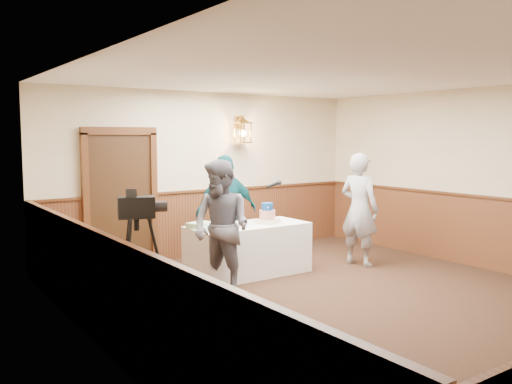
{
  "coord_description": "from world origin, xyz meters",
  "views": [
    {
      "loc": [
        -4.65,
        -4.65,
        2.04
      ],
      "look_at": [
        -0.24,
        1.7,
        1.25
      ],
      "focal_mm": 38.0,
      "sensor_mm": 36.0,
      "label": 1
    }
  ],
  "objects_px": {
    "sheet_cake_green": "(201,225)",
    "display_table": "(248,249)",
    "baker": "(359,209)",
    "sheet_cake_yellow": "(230,225)",
    "tiered_cake": "(267,215)",
    "assistant_p": "(227,211)",
    "tv_camera_rig": "(138,276)",
    "interviewer": "(222,228)"
  },
  "relations": [
    {
      "from": "sheet_cake_green",
      "to": "display_table",
      "type": "bearing_deg",
      "value": -11.72
    },
    {
      "from": "baker",
      "to": "sheet_cake_yellow",
      "type": "bearing_deg",
      "value": 63.84
    },
    {
      "from": "tiered_cake",
      "to": "sheet_cake_green",
      "type": "height_order",
      "value": "tiered_cake"
    },
    {
      "from": "assistant_p",
      "to": "tv_camera_rig",
      "type": "distance_m",
      "value": 3.19
    },
    {
      "from": "display_table",
      "to": "interviewer",
      "type": "xyz_separation_m",
      "value": [
        -0.85,
        -0.64,
        0.5
      ]
    },
    {
      "from": "interviewer",
      "to": "display_table",
      "type": "bearing_deg",
      "value": 107.53
    },
    {
      "from": "tiered_cake",
      "to": "baker",
      "type": "xyz_separation_m",
      "value": [
        1.47,
        -0.45,
        0.02
      ]
    },
    {
      "from": "interviewer",
      "to": "baker",
      "type": "bearing_deg",
      "value": 73.23
    },
    {
      "from": "sheet_cake_green",
      "to": "interviewer",
      "type": "height_order",
      "value": "interviewer"
    },
    {
      "from": "display_table",
      "to": "sheet_cake_yellow",
      "type": "xyz_separation_m",
      "value": [
        -0.34,
        -0.02,
        0.41
      ]
    },
    {
      "from": "sheet_cake_yellow",
      "to": "assistant_p",
      "type": "relative_size",
      "value": 0.17
    },
    {
      "from": "tiered_cake",
      "to": "tv_camera_rig",
      "type": "bearing_deg",
      "value": -151.19
    },
    {
      "from": "display_table",
      "to": "tv_camera_rig",
      "type": "distance_m",
      "value": 2.83
    },
    {
      "from": "sheet_cake_green",
      "to": "interviewer",
      "type": "xyz_separation_m",
      "value": [
        -0.13,
        -0.79,
        0.09
      ]
    },
    {
      "from": "sheet_cake_green",
      "to": "assistant_p",
      "type": "height_order",
      "value": "assistant_p"
    },
    {
      "from": "display_table",
      "to": "interviewer",
      "type": "bearing_deg",
      "value": -142.83
    },
    {
      "from": "display_table",
      "to": "baker",
      "type": "xyz_separation_m",
      "value": [
        1.78,
        -0.51,
        0.52
      ]
    },
    {
      "from": "tiered_cake",
      "to": "sheet_cake_green",
      "type": "distance_m",
      "value": 1.05
    },
    {
      "from": "assistant_p",
      "to": "tiered_cake",
      "type": "bearing_deg",
      "value": 119.41
    },
    {
      "from": "tv_camera_rig",
      "to": "sheet_cake_yellow",
      "type": "bearing_deg",
      "value": 54.93
    },
    {
      "from": "sheet_cake_yellow",
      "to": "sheet_cake_green",
      "type": "bearing_deg",
      "value": 156.02
    },
    {
      "from": "display_table",
      "to": "assistant_p",
      "type": "relative_size",
      "value": 1.02
    },
    {
      "from": "sheet_cake_yellow",
      "to": "tiered_cake",
      "type": "bearing_deg",
      "value": -3.54
    },
    {
      "from": "sheet_cake_yellow",
      "to": "assistant_p",
      "type": "xyz_separation_m",
      "value": [
        0.34,
        0.63,
        0.1
      ]
    },
    {
      "from": "interviewer",
      "to": "sheet_cake_yellow",
      "type": "bearing_deg",
      "value": 120.98
    },
    {
      "from": "sheet_cake_yellow",
      "to": "sheet_cake_green",
      "type": "distance_m",
      "value": 0.42
    },
    {
      "from": "sheet_cake_yellow",
      "to": "display_table",
      "type": "bearing_deg",
      "value": 3.48
    },
    {
      "from": "tiered_cake",
      "to": "sheet_cake_green",
      "type": "bearing_deg",
      "value": 168.43
    },
    {
      "from": "display_table",
      "to": "tiered_cake",
      "type": "height_order",
      "value": "tiered_cake"
    },
    {
      "from": "display_table",
      "to": "tv_camera_rig",
      "type": "relative_size",
      "value": 1.24
    },
    {
      "from": "baker",
      "to": "assistant_p",
      "type": "distance_m",
      "value": 2.1
    },
    {
      "from": "interviewer",
      "to": "tiered_cake",
      "type": "bearing_deg",
      "value": 97.23
    },
    {
      "from": "baker",
      "to": "display_table",
      "type": "bearing_deg",
      "value": 60.84
    },
    {
      "from": "display_table",
      "to": "sheet_cake_yellow",
      "type": "height_order",
      "value": "sheet_cake_yellow"
    },
    {
      "from": "tiered_cake",
      "to": "assistant_p",
      "type": "distance_m",
      "value": 0.73
    },
    {
      "from": "baker",
      "to": "sheet_cake_green",
      "type": "bearing_deg",
      "value": 62.09
    },
    {
      "from": "interviewer",
      "to": "baker",
      "type": "xyz_separation_m",
      "value": [
        2.63,
        0.13,
        0.02
      ]
    },
    {
      "from": "sheet_cake_yellow",
      "to": "tv_camera_rig",
      "type": "relative_size",
      "value": 0.21
    },
    {
      "from": "sheet_cake_yellow",
      "to": "assistant_p",
      "type": "bearing_deg",
      "value": 61.68
    },
    {
      "from": "sheet_cake_yellow",
      "to": "baker",
      "type": "xyz_separation_m",
      "value": [
        2.11,
        -0.49,
        0.11
      ]
    },
    {
      "from": "baker",
      "to": "assistant_p",
      "type": "relative_size",
      "value": 1.02
    },
    {
      "from": "sheet_cake_green",
      "to": "interviewer",
      "type": "distance_m",
      "value": 0.81
    }
  ]
}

